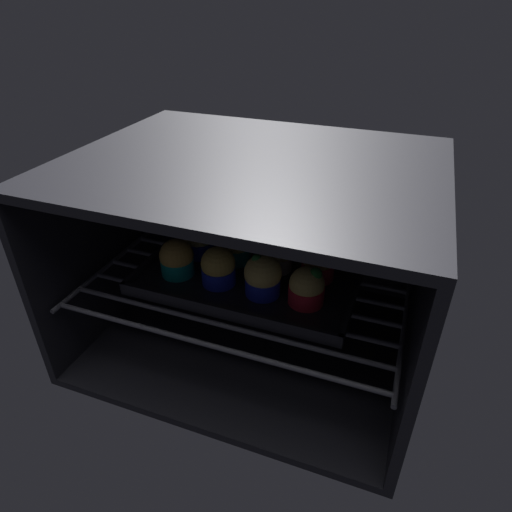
{
  "coord_description": "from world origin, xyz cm",
  "views": [
    {
      "loc": [
        23.62,
        -39.52,
        58.92
      ],
      "look_at": [
        0.0,
        23.64,
        17.03
      ],
      "focal_mm": 30.76,
      "sensor_mm": 36.0,
      "label": 1
    }
  ],
  "objects_px": {
    "muffin_row1_col3": "(318,262)",
    "muffin_row2_col0": "(215,220)",
    "muffin_row1_col1": "(236,246)",
    "muffin_row2_col1": "(253,227)",
    "muffin_row2_col3": "(327,240)",
    "muffin_row2_col2": "(290,234)",
    "muffin_row1_col2": "(276,253)",
    "muffin_row0_col2": "(263,276)",
    "muffin_row1_col0": "(199,241)",
    "muffin_row0_col0": "(177,259)",
    "muffin_row0_col3": "(307,287)",
    "muffin_row0_col1": "(218,267)",
    "baking_tray": "(256,267)"
  },
  "relations": [
    {
      "from": "muffin_row0_col2",
      "to": "muffin_row1_col1",
      "type": "bearing_deg",
      "value": 135.68
    },
    {
      "from": "muffin_row0_col2",
      "to": "muffin_row2_col3",
      "type": "relative_size",
      "value": 0.97
    },
    {
      "from": "muffin_row0_col0",
      "to": "muffin_row2_col1",
      "type": "height_order",
      "value": "muffin_row2_col1"
    },
    {
      "from": "baking_tray",
      "to": "muffin_row1_col0",
      "type": "xyz_separation_m",
      "value": [
        -0.11,
        -0.0,
        0.03
      ]
    },
    {
      "from": "muffin_row2_col2",
      "to": "muffin_row0_col3",
      "type": "bearing_deg",
      "value": -64.25
    },
    {
      "from": "muffin_row1_col1",
      "to": "muffin_row1_col3",
      "type": "distance_m",
      "value": 0.15
    },
    {
      "from": "muffin_row0_col3",
      "to": "muffin_row2_col0",
      "type": "bearing_deg",
      "value": 146.42
    },
    {
      "from": "muffin_row0_col0",
      "to": "muffin_row2_col2",
      "type": "relative_size",
      "value": 1.01
    },
    {
      "from": "muffin_row0_col0",
      "to": "muffin_row1_col2",
      "type": "relative_size",
      "value": 0.96
    },
    {
      "from": "muffin_row2_col3",
      "to": "muffin_row0_col0",
      "type": "bearing_deg",
      "value": -147.31
    },
    {
      "from": "muffin_row0_col2",
      "to": "muffin_row2_col2",
      "type": "height_order",
      "value": "muffin_row0_col2"
    },
    {
      "from": "muffin_row1_col0",
      "to": "muffin_row0_col0",
      "type": "bearing_deg",
      "value": -94.42
    },
    {
      "from": "muffin_row0_col0",
      "to": "muffin_row2_col2",
      "type": "distance_m",
      "value": 0.22
    },
    {
      "from": "muffin_row2_col0",
      "to": "muffin_row2_col2",
      "type": "bearing_deg",
      "value": 0.71
    },
    {
      "from": "muffin_row2_col1",
      "to": "muffin_row2_col2",
      "type": "distance_m",
      "value": 0.07
    },
    {
      "from": "muffin_row1_col2",
      "to": "muffin_row2_col2",
      "type": "relative_size",
      "value": 1.06
    },
    {
      "from": "muffin_row2_col1",
      "to": "muffin_row1_col2",
      "type": "bearing_deg",
      "value": -46.68
    },
    {
      "from": "muffin_row2_col3",
      "to": "muffin_row2_col0",
      "type": "bearing_deg",
      "value": 178.74
    },
    {
      "from": "muffin_row0_col2",
      "to": "muffin_row1_col3",
      "type": "relative_size",
      "value": 1.1
    },
    {
      "from": "muffin_row1_col0",
      "to": "muffin_row2_col3",
      "type": "xyz_separation_m",
      "value": [
        0.23,
        0.08,
        0.01
      ]
    },
    {
      "from": "muffin_row1_col0",
      "to": "muffin_row1_col3",
      "type": "relative_size",
      "value": 0.96
    },
    {
      "from": "muffin_row0_col1",
      "to": "muffin_row0_col3",
      "type": "xyz_separation_m",
      "value": [
        0.15,
        -0.0,
        -0.0
      ]
    },
    {
      "from": "muffin_row0_col3",
      "to": "muffin_row1_col3",
      "type": "height_order",
      "value": "same"
    },
    {
      "from": "muffin_row1_col1",
      "to": "muffin_row2_col2",
      "type": "relative_size",
      "value": 1.0
    },
    {
      "from": "muffin_row1_col1",
      "to": "muffin_row2_col0",
      "type": "height_order",
      "value": "muffin_row2_col0"
    },
    {
      "from": "muffin_row1_col1",
      "to": "muffin_row2_col2",
      "type": "bearing_deg",
      "value": 45.06
    },
    {
      "from": "muffin_row1_col0",
      "to": "muffin_row2_col1",
      "type": "relative_size",
      "value": 0.94
    },
    {
      "from": "muffin_row0_col3",
      "to": "muffin_row1_col2",
      "type": "bearing_deg",
      "value": 134.76
    },
    {
      "from": "muffin_row1_col2",
      "to": "muffin_row2_col3",
      "type": "relative_size",
      "value": 0.9
    },
    {
      "from": "muffin_row2_col1",
      "to": "muffin_row2_col3",
      "type": "xyz_separation_m",
      "value": [
        0.15,
        -0.01,
        0.0
      ]
    },
    {
      "from": "muffin_row0_col1",
      "to": "muffin_row2_col0",
      "type": "distance_m",
      "value": 0.17
    },
    {
      "from": "muffin_row2_col2",
      "to": "muffin_row0_col0",
      "type": "bearing_deg",
      "value": -135.37
    },
    {
      "from": "muffin_row0_col0",
      "to": "muffin_row2_col1",
      "type": "distance_m",
      "value": 0.18
    },
    {
      "from": "muffin_row0_col1",
      "to": "muffin_row1_col0",
      "type": "distance_m",
      "value": 0.1
    },
    {
      "from": "muffin_row0_col1",
      "to": "muffin_row2_col0",
      "type": "bearing_deg",
      "value": 117.17
    },
    {
      "from": "baking_tray",
      "to": "muffin_row0_col3",
      "type": "relative_size",
      "value": 5.58
    },
    {
      "from": "muffin_row0_col2",
      "to": "muffin_row1_col3",
      "type": "xyz_separation_m",
      "value": [
        0.07,
        0.08,
        -0.0
      ]
    },
    {
      "from": "muffin_row2_col1",
      "to": "muffin_row0_col3",
      "type": "bearing_deg",
      "value": -45.95
    },
    {
      "from": "muffin_row1_col1",
      "to": "muffin_row2_col0",
      "type": "distance_m",
      "value": 0.11
    },
    {
      "from": "muffin_row0_col3",
      "to": "muffin_row2_col3",
      "type": "xyz_separation_m",
      "value": [
        -0.0,
        0.15,
        0.01
      ]
    },
    {
      "from": "muffin_row0_col1",
      "to": "muffin_row2_col3",
      "type": "distance_m",
      "value": 0.21
    },
    {
      "from": "muffin_row0_col1",
      "to": "muffin_row1_col2",
      "type": "relative_size",
      "value": 0.98
    },
    {
      "from": "muffin_row0_col1",
      "to": "muffin_row1_col2",
      "type": "height_order",
      "value": "muffin_row1_col2"
    },
    {
      "from": "muffin_row1_col3",
      "to": "muffin_row2_col0",
      "type": "height_order",
      "value": "muffin_row2_col0"
    },
    {
      "from": "muffin_row2_col3",
      "to": "muffin_row2_col2",
      "type": "bearing_deg",
      "value": 174.58
    },
    {
      "from": "muffin_row0_col1",
      "to": "muffin_row1_col3",
      "type": "bearing_deg",
      "value": 25.82
    },
    {
      "from": "muffin_row2_col1",
      "to": "muffin_row1_col0",
      "type": "bearing_deg",
      "value": -133.98
    },
    {
      "from": "muffin_row2_col0",
      "to": "muffin_row2_col1",
      "type": "bearing_deg",
      "value": -0.01
    },
    {
      "from": "muffin_row2_col2",
      "to": "muffin_row1_col1",
      "type": "bearing_deg",
      "value": -134.94
    },
    {
      "from": "muffin_row0_col3",
      "to": "muffin_row2_col3",
      "type": "relative_size",
      "value": 0.88
    }
  ]
}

